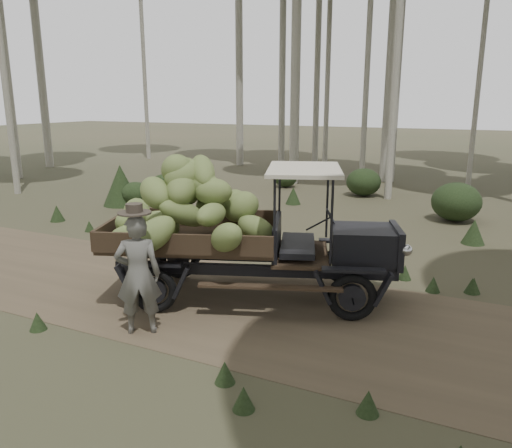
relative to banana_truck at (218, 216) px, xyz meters
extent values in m
plane|color=#473D2B|center=(-0.24, -0.20, -1.53)|extent=(120.00, 120.00, 0.00)
cube|color=brown|center=(-0.24, -0.20, -1.53)|extent=(70.00, 4.00, 0.01)
cube|color=black|center=(2.36, 0.91, -0.47)|extent=(1.35, 1.32, 0.59)
cube|color=black|center=(2.91, 1.12, -0.47)|extent=(0.47, 1.04, 0.66)
cube|color=black|center=(0.96, 0.40, -0.36)|extent=(0.59, 1.43, 0.59)
cube|color=#38281C|center=(-0.44, -0.11, -0.47)|extent=(3.46, 2.83, 0.09)
cube|color=#38281C|center=(-0.77, 0.79, -0.27)|extent=(2.83, 1.09, 0.34)
cube|color=#38281C|center=(-0.11, -1.01, -0.27)|extent=(2.83, 1.09, 0.34)
cube|color=#38281C|center=(-1.84, -0.63, -0.27)|extent=(0.72, 1.82, 0.34)
cube|color=beige|center=(1.39, 0.56, 0.84)|extent=(1.77, 2.12, 0.06)
cube|color=black|center=(0.47, 0.65, -0.87)|extent=(4.64, 1.79, 0.19)
cube|color=black|center=(0.75, -0.11, -0.87)|extent=(4.64, 1.79, 0.19)
torus|color=black|center=(1.87, 1.64, -1.13)|extent=(0.81, 0.42, 0.81)
torus|color=black|center=(2.46, 0.04, -1.13)|extent=(0.81, 0.42, 0.81)
torus|color=black|center=(-1.23, 0.50, -1.13)|extent=(0.81, 0.42, 0.81)
torus|color=black|center=(-0.65, -1.10, -1.13)|extent=(0.81, 0.42, 0.81)
sphere|color=beige|center=(2.83, 1.60, -0.41)|extent=(0.19, 0.19, 0.19)
sphere|color=beige|center=(3.16, 0.70, -0.41)|extent=(0.19, 0.19, 0.19)
ellipsoid|color=olive|center=(-1.14, -1.08, -0.25)|extent=(0.89, 0.59, 0.59)
ellipsoid|color=olive|center=(0.32, 0.25, 0.15)|extent=(0.97, 0.84, 0.76)
ellipsoid|color=olive|center=(-0.52, -0.19, 0.42)|extent=(0.59, 0.83, 0.52)
ellipsoid|color=olive|center=(-0.28, -0.04, 0.78)|extent=(0.94, 1.01, 0.75)
ellipsoid|color=olive|center=(0.71, 0.08, -0.18)|extent=(0.88, 0.55, 0.67)
ellipsoid|color=olive|center=(-0.17, 0.25, 0.18)|extent=(0.91, 0.82, 0.62)
ellipsoid|color=olive|center=(-0.44, 0.15, 0.50)|extent=(0.93, 0.73, 0.70)
ellipsoid|color=olive|center=(-0.67, -0.25, 0.81)|extent=(0.89, 0.95, 0.70)
ellipsoid|color=olive|center=(-1.41, -0.70, -0.14)|extent=(0.61, 0.86, 0.67)
ellipsoid|color=olive|center=(0.16, -0.50, 0.14)|extent=(0.46, 0.87, 0.41)
ellipsoid|color=olive|center=(-0.88, -0.60, 0.44)|extent=(1.03, 0.91, 0.71)
ellipsoid|color=olive|center=(-0.52, -0.30, 0.70)|extent=(0.85, 0.93, 0.69)
ellipsoid|color=olive|center=(-1.19, -0.05, -0.24)|extent=(0.89, 0.54, 0.50)
ellipsoid|color=olive|center=(-0.38, -0.53, 0.12)|extent=(0.92, 1.00, 0.72)
ellipsoid|color=olive|center=(-0.49, -0.35, 0.53)|extent=(0.83, 1.12, 0.82)
ellipsoid|color=olive|center=(-0.48, -0.07, 0.75)|extent=(0.83, 0.88, 0.52)
ellipsoid|color=olive|center=(-1.86, 0.06, -0.14)|extent=(0.94, 1.02, 0.73)
ellipsoid|color=olive|center=(-0.06, 0.69, 0.12)|extent=(0.54, 0.77, 0.56)
ellipsoid|color=olive|center=(0.01, -0.19, 0.47)|extent=(0.77, 0.61, 0.47)
ellipsoid|color=olive|center=(-0.69, -0.04, 0.72)|extent=(0.57, 0.86, 0.71)
ellipsoid|color=olive|center=(-1.02, -0.23, -0.25)|extent=(0.90, 0.83, 0.53)
ellipsoid|color=olive|center=(-0.26, 0.29, 0.13)|extent=(0.67, 0.93, 0.65)
ellipsoid|color=olive|center=(-0.28, -0.09, 0.54)|extent=(0.99, 0.84, 0.62)
ellipsoid|color=olive|center=(-0.49, -1.21, -0.10)|extent=(0.87, 1.04, 0.81)
ellipsoid|color=olive|center=(0.61, -0.81, -0.12)|extent=(0.97, 0.86, 0.75)
imported|color=#5C5A54|center=(-0.39, -1.78, -0.59)|extent=(0.82, 0.76, 1.88)
cylinder|color=#372F26|center=(-0.39, -1.78, 0.38)|extent=(0.70, 0.70, 0.03)
cylinder|color=#372F26|center=(-0.39, -1.78, 0.44)|extent=(0.35, 0.35, 0.15)
cylinder|color=#B2AD9E|center=(-3.51, 12.64, 5.58)|extent=(0.40, 0.40, 14.23)
ellipsoid|color=#233319|center=(-3.44, 11.55, -1.15)|extent=(0.93, 0.93, 0.74)
cone|color=#233319|center=(4.02, 5.80, -1.22)|extent=(0.57, 0.57, 0.63)
ellipsoid|color=#233319|center=(-6.65, 5.88, -1.12)|extent=(1.01, 1.01, 0.81)
cone|color=#233319|center=(-7.31, 3.04, -1.29)|extent=(0.44, 0.44, 0.48)
cone|color=#233319|center=(-1.88, 8.45, -1.23)|extent=(0.54, 0.54, 0.60)
ellipsoid|color=#233319|center=(3.41, 8.20, -0.94)|extent=(1.44, 1.44, 1.15)
ellipsoid|color=#233319|center=(-7.65, 8.77, -1.21)|extent=(0.78, 0.78, 0.62)
cone|color=#233319|center=(-7.15, 5.75, -0.84)|extent=(1.25, 1.25, 1.39)
ellipsoid|color=#233319|center=(-0.06, 11.03, -1.01)|extent=(1.29, 1.29, 1.03)
cone|color=#233319|center=(1.81, 2.75, -1.38)|extent=(0.27, 0.27, 0.30)
cone|color=#233319|center=(-5.58, 2.55, -1.38)|extent=(0.27, 0.27, 0.30)
cone|color=#233319|center=(3.29, -2.34, -1.38)|extent=(0.27, 0.27, 0.30)
cone|color=#233319|center=(1.90, 2.16, -1.38)|extent=(0.27, 0.27, 0.30)
cone|color=#233319|center=(4.17, 2.20, -1.38)|extent=(0.27, 0.27, 0.30)
cone|color=#233319|center=(1.97, -2.89, -1.38)|extent=(0.27, 0.27, 0.30)
cone|color=#233319|center=(4.20, 2.22, -1.38)|extent=(0.27, 0.27, 0.30)
cone|color=#233319|center=(1.99, 2.06, -1.38)|extent=(0.27, 0.27, 0.30)
cone|color=#233319|center=(2.91, 2.42, -1.38)|extent=(0.27, 0.27, 0.30)
cone|color=#233319|center=(1.55, 2.47, -1.38)|extent=(0.27, 0.27, 0.30)
cone|color=#233319|center=(-1.91, -2.43, -1.38)|extent=(0.27, 0.27, 0.30)
cone|color=#233319|center=(-2.70, 2.76, -1.38)|extent=(0.27, 0.27, 0.30)
cone|color=#233319|center=(1.49, -2.48, -1.38)|extent=(0.27, 0.27, 0.30)
cone|color=#233319|center=(3.51, 1.96, -1.38)|extent=(0.27, 0.27, 0.30)
cone|color=#233319|center=(-0.79, 2.13, -1.38)|extent=(0.27, 0.27, 0.30)
camera|label=1|loc=(4.32, -7.46, 1.99)|focal=35.00mm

